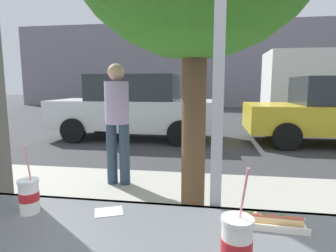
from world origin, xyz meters
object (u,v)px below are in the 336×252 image
object	(u,v)px
soda_cup_right	(236,245)
pedestrian	(117,116)
hotdog_tray_far	(272,221)
parked_car_white	(134,107)
parked_car_yellow	(336,110)
soda_cup_left	(29,196)

from	to	relation	value
soda_cup_right	pedestrian	xyz separation A→B (m)	(-1.32, 2.80, 0.05)
hotdog_tray_far	parked_car_white	distance (m)	6.84
parked_car_white	parked_car_yellow	size ratio (longest dim) A/B	1.06
soda_cup_right	soda_cup_left	bearing A→B (deg)	162.08
hotdog_tray_far	parked_car_yellow	bearing A→B (deg)	66.04
parked_car_white	hotdog_tray_far	bearing A→B (deg)	-69.96
soda_cup_left	soda_cup_right	xyz separation A→B (m)	(0.86, -0.28, 0.01)
soda_cup_right	parked_car_white	distance (m)	7.08
soda_cup_right	parked_car_yellow	xyz separation A→B (m)	(3.02, 6.73, -0.16)
soda_cup_left	parked_car_white	bearing A→B (deg)	101.58
parked_car_white	parked_car_yellow	distance (m)	5.20
soda_cup_left	hotdog_tray_far	world-z (taller)	soda_cup_left
soda_cup_right	pedestrian	distance (m)	3.09
soda_cup_right	parked_car_white	world-z (taller)	parked_car_white
hotdog_tray_far	soda_cup_left	bearing A→B (deg)	-178.29
hotdog_tray_far	parked_car_yellow	size ratio (longest dim) A/B	0.06
soda_cup_left	parked_car_white	xyz separation A→B (m)	(-1.32, 6.45, -0.12)
soda_cup_left	hotdog_tray_far	size ratio (longest dim) A/B	1.14
soda_cup_right	hotdog_tray_far	size ratio (longest dim) A/B	1.23
soda_cup_left	parked_car_white	distance (m)	6.59
soda_cup_left	parked_car_yellow	size ratio (longest dim) A/B	0.07
soda_cup_left	hotdog_tray_far	xyz separation A→B (m)	(1.02, 0.03, -0.06)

